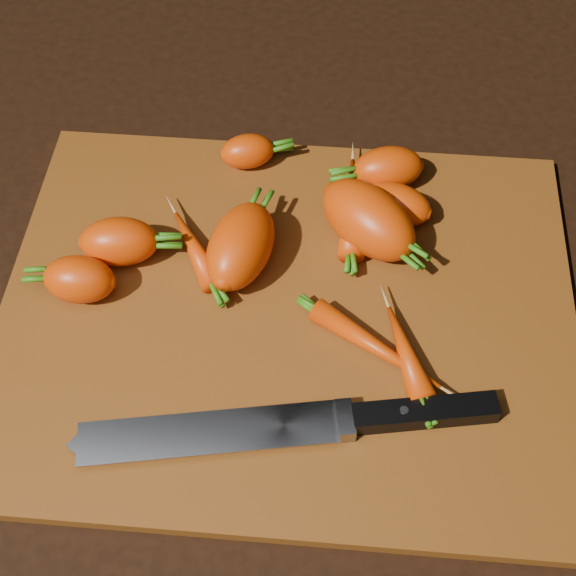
{
  "coord_description": "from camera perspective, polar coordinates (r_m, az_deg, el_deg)",
  "views": [
    {
      "loc": [
        0.03,
        -0.38,
        0.59
      ],
      "look_at": [
        0.0,
        0.01,
        0.03
      ],
      "focal_mm": 50.0,
      "sensor_mm": 36.0,
      "label": 1
    }
  ],
  "objects": [
    {
      "name": "carrot_2",
      "position": [
        0.72,
        5.73,
        4.87
      ],
      "size": [
        0.11,
        0.11,
        0.06
      ],
      "primitive_type": "ellipsoid",
      "rotation": [
        0.0,
        0.0,
        -0.75
      ],
      "color": "#E53B00",
      "rests_on": "cutting_board"
    },
    {
      "name": "carrot_0",
      "position": [
        0.73,
        -11.91,
        3.25
      ],
      "size": [
        0.07,
        0.05,
        0.04
      ],
      "primitive_type": "ellipsoid",
      "rotation": [
        0.0,
        0.0,
        0.12
      ],
      "color": "#E53B00",
      "rests_on": "cutting_board"
    },
    {
      "name": "knife",
      "position": [
        0.63,
        -3.87,
        -10.07
      ],
      "size": [
        0.33,
        0.09,
        0.02
      ],
      "rotation": [
        0.0,
        0.0,
        0.18
      ],
      "color": "gray",
      "rests_on": "cutting_board"
    },
    {
      "name": "ground",
      "position": [
        0.71,
        -0.07,
        -2.28
      ],
      "size": [
        2.0,
        2.0,
        0.01
      ],
      "primitive_type": "cube",
      "color": "black"
    },
    {
      "name": "carrot_6",
      "position": [
        0.75,
        7.72,
        5.94
      ],
      "size": [
        0.07,
        0.06,
        0.04
      ],
      "primitive_type": "ellipsoid",
      "rotation": [
        0.0,
        0.0,
        2.82
      ],
      "color": "#E53B00",
      "rests_on": "cutting_board"
    },
    {
      "name": "carrot_1",
      "position": [
        0.71,
        -14.63,
        0.6
      ],
      "size": [
        0.06,
        0.04,
        0.04
      ],
      "primitive_type": "ellipsoid",
      "rotation": [
        0.0,
        0.0,
        3.12
      ],
      "color": "#E53B00",
      "rests_on": "cutting_board"
    },
    {
      "name": "carrot_9",
      "position": [
        0.67,
        8.35,
        -4.54
      ],
      "size": [
        0.05,
        0.09,
        0.02
      ],
      "primitive_type": "ellipsoid",
      "rotation": [
        0.0,
        0.0,
        1.88
      ],
      "color": "#E53B00",
      "rests_on": "cutting_board"
    },
    {
      "name": "carrot_7",
      "position": [
        0.75,
        4.56,
        5.84
      ],
      "size": [
        0.03,
        0.12,
        0.02
      ],
      "primitive_type": "ellipsoid",
      "rotation": [
        0.0,
        0.0,
        1.59
      ],
      "color": "#E53B00",
      "rests_on": "cutting_board"
    },
    {
      "name": "carrot_8",
      "position": [
        0.67,
        6.3,
        -4.2
      ],
      "size": [
        0.12,
        0.08,
        0.02
      ],
      "primitive_type": "ellipsoid",
      "rotation": [
        0.0,
        0.0,
        -0.57
      ],
      "color": "#E53B00",
      "rests_on": "cutting_board"
    },
    {
      "name": "carrot_4",
      "position": [
        0.78,
        7.11,
        8.43
      ],
      "size": [
        0.08,
        0.06,
        0.04
      ],
      "primitive_type": "ellipsoid",
      "rotation": [
        0.0,
        0.0,
        3.38
      ],
      "color": "#E53B00",
      "rests_on": "cutting_board"
    },
    {
      "name": "carrot_10",
      "position": [
        0.73,
        -6.69,
        2.84
      ],
      "size": [
        0.07,
        0.09,
        0.02
      ],
      "primitive_type": "ellipsoid",
      "rotation": [
        0.0,
        0.0,
        2.11
      ],
      "color": "#E53B00",
      "rests_on": "cutting_board"
    },
    {
      "name": "cutting_board",
      "position": [
        0.7,
        -0.07,
        -1.79
      ],
      "size": [
        0.5,
        0.4,
        0.01
      ],
      "primitive_type": "cube",
      "color": "brown",
      "rests_on": "ground"
    },
    {
      "name": "carrot_5",
      "position": [
        0.79,
        -2.89,
        9.68
      ],
      "size": [
        0.06,
        0.05,
        0.03
      ],
      "primitive_type": "ellipsoid",
      "rotation": [
        0.0,
        0.0,
        0.27
      ],
      "color": "#E53B00",
      "rests_on": "cutting_board"
    },
    {
      "name": "carrot_3",
      "position": [
        0.7,
        -3.39,
        3.0
      ],
      "size": [
        0.08,
        0.1,
        0.05
      ],
      "primitive_type": "ellipsoid",
      "rotation": [
        0.0,
        0.0,
        1.33
      ],
      "color": "#E53B00",
      "rests_on": "cutting_board"
    }
  ]
}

